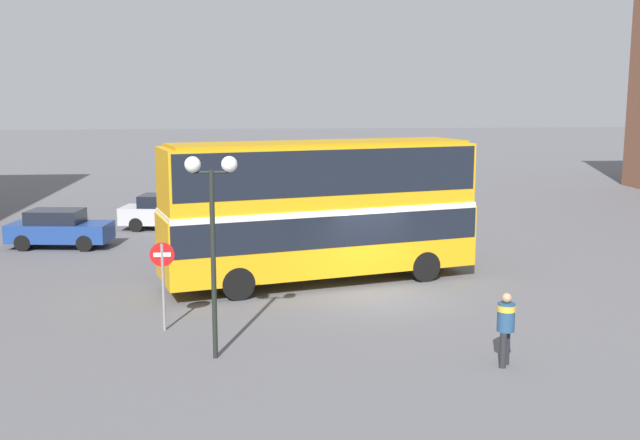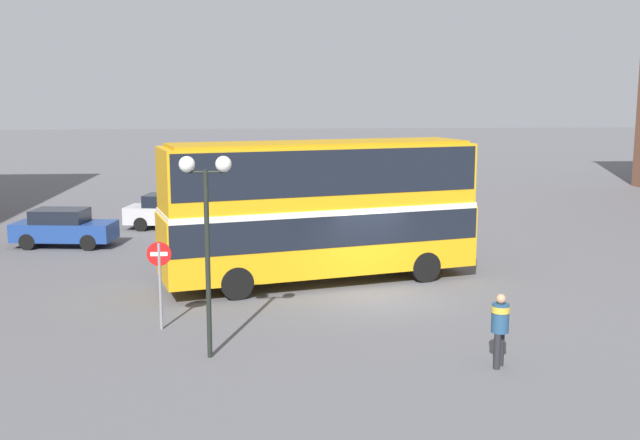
# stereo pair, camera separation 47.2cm
# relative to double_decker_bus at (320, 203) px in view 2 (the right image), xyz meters

# --- Properties ---
(ground_plane) EXTENTS (240.00, 240.00, 0.00)m
(ground_plane) POSITION_rel_double_decker_bus_xyz_m (1.64, -1.95, -2.71)
(ground_plane) COLOR #5B5B60
(double_decker_bus) EXTENTS (10.83, 5.25, 4.74)m
(double_decker_bus) POSITION_rel_double_decker_bus_xyz_m (0.00, 0.00, 0.00)
(double_decker_bus) COLOR gold
(double_decker_bus) RESTS_ON ground_plane
(pedestrian_foreground) EXTENTS (0.60, 0.60, 1.75)m
(pedestrian_foreground) POSITION_rel_double_decker_bus_xyz_m (3.49, -8.33, -1.64)
(pedestrian_foreground) COLOR #232328
(pedestrian_foreground) RESTS_ON ground_plane
(parked_car_kerb_near) EXTENTS (4.29, 2.23, 1.58)m
(parked_car_kerb_near) POSITION_rel_double_decker_bus_xyz_m (-10.17, 6.90, -1.92)
(parked_car_kerb_near) COLOR navy
(parked_car_kerb_near) RESTS_ON ground_plane
(parked_car_kerb_far) EXTENTS (4.76, 2.50, 1.63)m
(parked_car_kerb_far) POSITION_rel_double_decker_bus_xyz_m (-6.05, 10.85, -1.89)
(parked_car_kerb_far) COLOR silver
(parked_car_kerb_far) RESTS_ON ground_plane
(street_lamp_twin_globe) EXTENTS (1.22, 0.38, 4.86)m
(street_lamp_twin_globe) POSITION_rel_double_decker_bus_xyz_m (-3.24, -7.10, 1.07)
(street_lamp_twin_globe) COLOR black
(street_lamp_twin_globe) RESTS_ON ground_plane
(no_entry_sign) EXTENTS (0.65, 0.08, 2.41)m
(no_entry_sign) POSITION_rel_double_decker_bus_xyz_m (-4.69, -4.81, -1.08)
(no_entry_sign) COLOR gray
(no_entry_sign) RESTS_ON ground_plane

